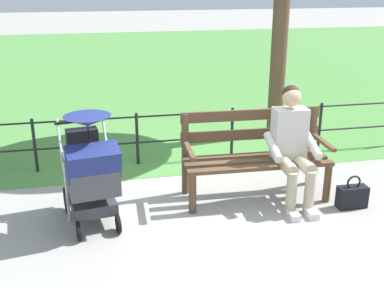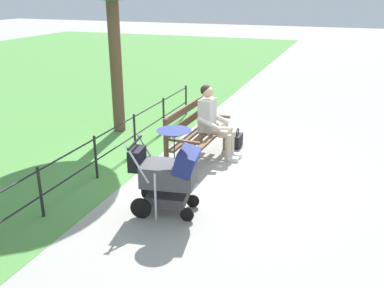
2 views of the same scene
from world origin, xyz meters
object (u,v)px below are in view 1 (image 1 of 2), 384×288
at_px(person_on_bench, 292,143).
at_px(handbag, 352,196).
at_px(stroller, 90,169).
at_px(park_bench, 254,151).

distance_m(person_on_bench, handbag, 0.87).
xyz_separation_m(stroller, handbag, (-2.73, 0.21, -0.47)).
distance_m(park_bench, person_on_bench, 0.44).
xyz_separation_m(park_bench, stroller, (1.78, 0.31, 0.07)).
bearing_deg(park_bench, stroller, 9.97).
distance_m(park_bench, handbag, 1.15).
distance_m(stroller, handbag, 2.77).
height_order(park_bench, person_on_bench, person_on_bench).
relative_size(person_on_bench, handbag, 3.45).
bearing_deg(person_on_bench, stroller, 2.42).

